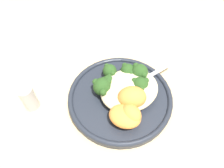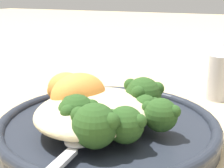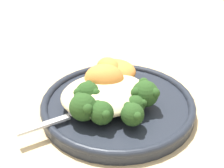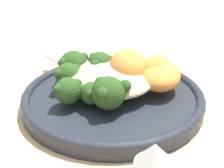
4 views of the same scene
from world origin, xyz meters
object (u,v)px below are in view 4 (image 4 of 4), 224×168
object	(u,v)px
quinoa_mound	(107,75)
broccoli_stalk_0	(104,69)
broccoli_stalk_3	(87,89)
broccoli_stalk_1	(79,68)
sweet_potato_chunk_2	(128,67)
sweet_potato_chunk_1	(156,70)
plate	(113,99)
spoon	(78,70)
broccoli_stalk_5	(110,92)
sweet_potato_chunk_0	(160,76)
broccoli_stalk_2	(83,79)
broccoli_stalk_4	(100,91)

from	to	relation	value
quinoa_mound	broccoli_stalk_0	bearing A→B (deg)	161.41
quinoa_mound	broccoli_stalk_3	distance (m)	0.04
broccoli_stalk_1	sweet_potato_chunk_2	distance (m)	0.07
quinoa_mound	sweet_potato_chunk_2	xyz separation A→B (m)	(0.01, 0.03, 0.01)
broccoli_stalk_0	sweet_potato_chunk_2	bearing A→B (deg)	-144.43
quinoa_mound	sweet_potato_chunk_1	distance (m)	0.06
plate	sweet_potato_chunk_1	xyz separation A→B (m)	(0.01, 0.06, 0.03)
sweet_potato_chunk_2	spoon	bearing A→B (deg)	-152.16
sweet_potato_chunk_1	sweet_potato_chunk_2	world-z (taller)	sweet_potato_chunk_2
broccoli_stalk_0	broccoli_stalk_5	bearing A→B (deg)	151.34
broccoli_stalk_3	broccoli_stalk_5	distance (m)	0.03
sweet_potato_chunk_0	spoon	bearing A→B (deg)	-148.74
broccoli_stalk_1	sweet_potato_chunk_2	world-z (taller)	sweet_potato_chunk_2
broccoli_stalk_0	sweet_potato_chunk_2	world-z (taller)	sweet_potato_chunk_2
broccoli_stalk_3	sweet_potato_chunk_1	xyz separation A→B (m)	(0.02, 0.10, 0.01)
sweet_potato_chunk_0	sweet_potato_chunk_2	distance (m)	0.04
broccoli_stalk_0	broccoli_stalk_2	distance (m)	0.04
broccoli_stalk_4	spoon	size ratio (longest dim) A/B	0.68
quinoa_mound	broccoli_stalk_1	bearing A→B (deg)	-149.53
broccoli_stalk_1	broccoli_stalk_2	xyz separation A→B (m)	(0.02, -0.01, -0.00)
broccoli_stalk_4	broccoli_stalk_1	bearing A→B (deg)	-103.42
broccoli_stalk_4	sweet_potato_chunk_0	world-z (taller)	sweet_potato_chunk_0
broccoli_stalk_2	broccoli_stalk_5	xyz separation A→B (m)	(0.06, 0.00, 0.00)
broccoli_stalk_4	sweet_potato_chunk_1	size ratio (longest dim) A/B	1.73
quinoa_mound	sweet_potato_chunk_0	xyz separation A→B (m)	(0.05, 0.05, 0.00)
quinoa_mound	broccoli_stalk_4	xyz separation A→B (m)	(0.03, -0.03, -0.00)
broccoli_stalk_5	quinoa_mound	bearing A→B (deg)	-154.22
broccoli_stalk_4	sweet_potato_chunk_2	size ratio (longest dim) A/B	1.29
broccoli_stalk_5	sweet_potato_chunk_1	size ratio (longest dim) A/B	1.72
plate	broccoli_stalk_0	size ratio (longest dim) A/B	2.48
sweet_potato_chunk_2	broccoli_stalk_4	bearing A→B (deg)	-73.63
broccoli_stalk_2	sweet_potato_chunk_1	world-z (taller)	sweet_potato_chunk_1
quinoa_mound	sweet_potato_chunk_1	xyz separation A→B (m)	(0.03, 0.05, 0.01)
broccoli_stalk_3	broccoli_stalk_4	world-z (taller)	broccoli_stalk_3
plate	broccoli_stalk_5	size ratio (longest dim) A/B	3.01
plate	spoon	bearing A→B (deg)	-176.03
broccoli_stalk_0	sweet_potato_chunk_2	size ratio (longest dim) A/B	1.56
broccoli_stalk_1	sweet_potato_chunk_0	world-z (taller)	broccoli_stalk_1
plate	sweet_potato_chunk_2	size ratio (longest dim) A/B	3.87
broccoli_stalk_3	spoon	xyz separation A→B (m)	(-0.07, 0.03, -0.01)
sweet_potato_chunk_1	sweet_potato_chunk_2	bearing A→B (deg)	-126.70
broccoli_stalk_2	plate	bearing A→B (deg)	172.91
sweet_potato_chunk_2	broccoli_stalk_1	bearing A→B (deg)	-135.67
quinoa_mound	spoon	size ratio (longest dim) A/B	1.15
broccoli_stalk_5	broccoli_stalk_3	bearing A→B (deg)	-100.27
broccoli_stalk_1	broccoli_stalk_3	xyz separation A→B (m)	(0.05, -0.02, -0.00)
plate	spoon	xyz separation A→B (m)	(-0.08, -0.01, 0.01)
broccoli_stalk_1	spoon	xyz separation A→B (m)	(-0.02, 0.01, -0.01)
plate	broccoli_stalk_2	xyz separation A→B (m)	(-0.03, -0.03, 0.02)
sweet_potato_chunk_0	spoon	xyz separation A→B (m)	(-0.10, -0.06, -0.01)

